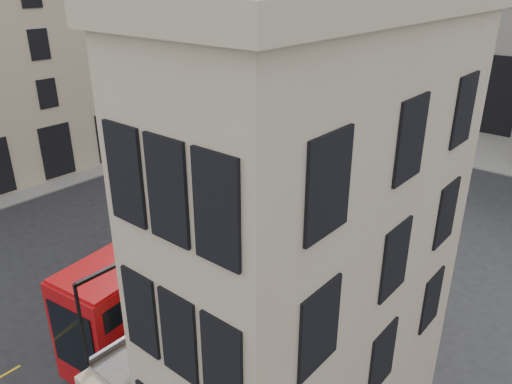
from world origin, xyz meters
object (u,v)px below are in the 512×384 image
Objects in this scene: traffic_light_far at (264,112)px; cafe_table_far at (263,251)px; pedestrian_a at (277,111)px; cafe_chair_b at (262,308)px; traffic_light_near at (276,198)px; cafe_table_near at (139,347)px; cafe_chair_c at (248,309)px; bicycle at (198,225)px; car_a at (268,174)px; cafe_chair_d at (307,278)px; bus_far at (317,101)px; cafe_table_mid at (223,285)px; car_c at (284,129)px; pedestrian_c at (386,131)px; pedestrian_e at (208,130)px; bus_near at (185,266)px; pedestrian_b at (333,126)px; cyclist at (226,226)px; car_b at (360,159)px; street_lamp_b at (372,115)px; cafe_chair_a at (201,349)px; street_lamp_a at (177,130)px.

traffic_light_far is 32.53m from cafe_table_far.
pedestrian_a is 42.42m from cafe_chair_b.
cafe_table_near reaches higher than traffic_light_near.
bicycle is at bearing 143.38° from cafe_chair_c.
cafe_chair_d reaches higher than car_a.
cafe_chair_b reaches higher than bicycle.
bus_far is (-12.79, 23.95, -0.14)m from traffic_light_near.
cafe_table_near reaches higher than cafe_table_mid.
traffic_light_near is at bearing 106.77° from car_c.
pedestrian_c is at bearing 108.65° from cafe_chair_c.
cafe_chair_d is at bearing -48.13° from traffic_light_far.
bus_far is 7.32m from car_c.
pedestrian_e is at bearing 136.23° from cafe_table_mid.
traffic_light_near is 4.53× the size of cafe_chair_b.
cafe_chair_b is at bearing 45.21° from cafe_chair_c.
car_a is at bearing 127.99° from cafe_table_far.
pedestrian_a is at bearing 122.36° from cafe_table_near.
bus_near is at bearing 157.19° from cafe_chair_c.
bus_near is 15.39× the size of cafe_table_far.
pedestrian_b is (3.42, 3.93, 0.11)m from car_c.
car_c is at bearing 123.21° from cafe_table_mid.
cafe_table_far reaches higher than cyclist.
bus_near is at bearing 160.98° from cafe_chair_b.
bicycle is at bearing -92.77° from car_b.
traffic_light_near is 5.74× the size of cafe_table_mid.
street_lamp_b is at bearing -162.69° from car_c.
cafe_table_mid reaches higher than pedestrian_a.
traffic_light_far is 37.89m from cafe_chair_a.
pedestrian_c is at bearing 109.33° from cafe_chair_b.
car_a is 1.18× the size of car_b.
cafe_table_far is at bearing 95.18° from cafe_table_near.
street_lamp_b is 32.28m from bus_near.
car_c is 35.51m from cafe_chair_c.
traffic_light_far is at bearing 128.98° from cafe_chair_b.
traffic_light_near is 23.01m from pedestrian_c.
bus_near is 5.03m from cafe_table_far.
pedestrian_b is 2.02× the size of cafe_chair_b.
cafe_chair_c is at bearing 73.66° from cafe_table_near.
traffic_light_near is at bearing 119.76° from cafe_chair_a.
pedestrian_e is 1.96× the size of cafe_chair_d.
cyclist is at bearing -86.28° from car_b.
cafe_chair_d reaches higher than cafe_table_near.
pedestrian_b is (-6.61, 23.28, 0.07)m from cyclist.
pedestrian_b is at bearing 63.51° from street_lamp_a.
bicycle is at bearing 137.13° from cafe_chair_a.
bicycle is at bearing -78.90° from pedestrian_a.
cafe_table_far is (6.41, -9.19, 2.73)m from traffic_light_near.
car_a is at bearing 123.85° from cafe_chair_a.
traffic_light_far reaches higher than pedestrian_b.
traffic_light_near reaches higher than car_b.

